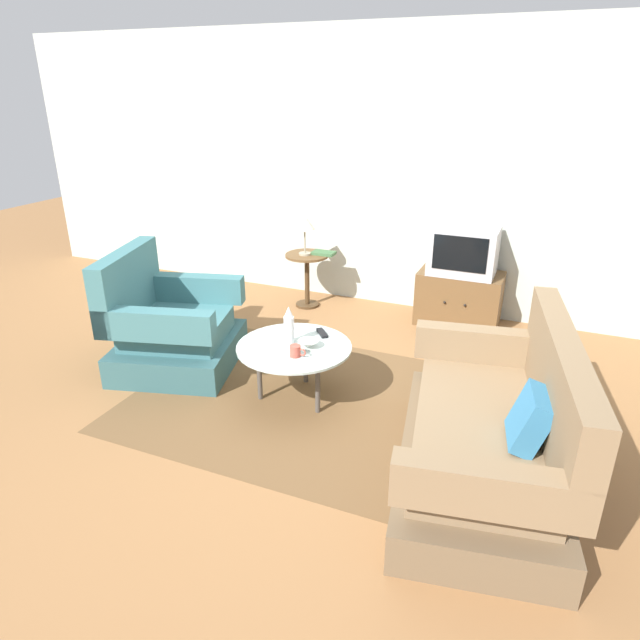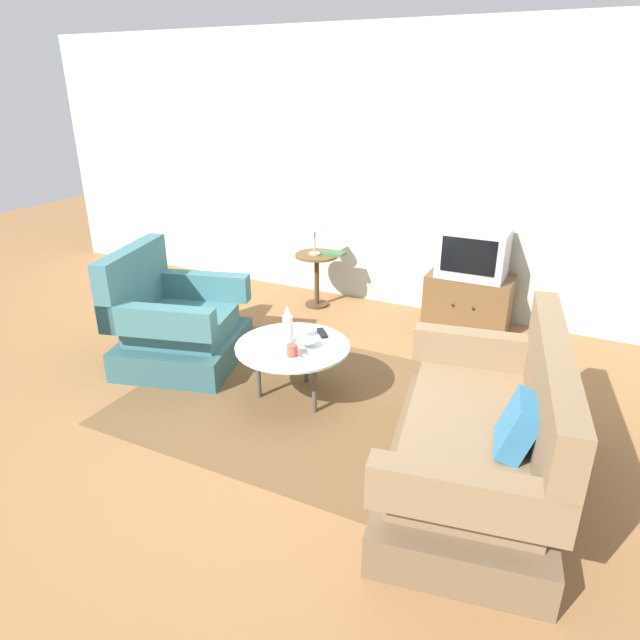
% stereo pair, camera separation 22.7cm
% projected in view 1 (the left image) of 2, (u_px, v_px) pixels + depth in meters
% --- Properties ---
extents(ground_plane, '(16.00, 16.00, 0.00)m').
position_uv_depth(ground_plane, '(307.00, 405.00, 4.09)').
color(ground_plane, olive).
extents(back_wall, '(9.00, 0.12, 2.70)m').
position_uv_depth(back_wall, '(401.00, 173.00, 5.49)').
color(back_wall, '#B2BCB2').
rests_on(back_wall, ground).
extents(area_rug, '(2.31, 1.97, 0.00)m').
position_uv_depth(area_rug, '(295.00, 398.00, 4.18)').
color(area_rug, brown).
rests_on(area_rug, ground).
extents(armchair, '(1.12, 1.16, 0.96)m').
position_uv_depth(armchair, '(170.00, 329.00, 4.56)').
color(armchair, '#325C60').
rests_on(armchair, ground).
extents(couch, '(1.14, 1.78, 0.95)m').
position_uv_depth(couch, '(492.00, 437.00, 3.18)').
color(couch, brown).
rests_on(couch, ground).
extents(coffee_table, '(0.83, 0.83, 0.43)m').
position_uv_depth(coffee_table, '(294.00, 350.00, 4.03)').
color(coffee_table, '#B2C6C1').
rests_on(coffee_table, ground).
extents(side_table, '(0.44, 0.44, 0.56)m').
position_uv_depth(side_table, '(307.00, 269.00, 5.76)').
color(side_table, brown).
rests_on(side_table, ground).
extents(tv_stand, '(0.78, 0.47, 0.51)m').
position_uv_depth(tv_stand, '(459.00, 298.00, 5.39)').
color(tv_stand, brown).
rests_on(tv_stand, ground).
extents(television, '(0.60, 0.43, 0.44)m').
position_uv_depth(television, '(464.00, 251.00, 5.19)').
color(television, '#B7B7BC').
rests_on(television, tv_stand).
extents(table_lamp, '(0.20, 0.20, 0.40)m').
position_uv_depth(table_lamp, '(305.00, 224.00, 5.55)').
color(table_lamp, '#9E937A').
rests_on(table_lamp, side_table).
extents(vase, '(0.07, 0.07, 0.29)m').
position_uv_depth(vase, '(289.00, 326.00, 4.00)').
color(vase, white).
rests_on(vase, coffee_table).
extents(mug, '(0.12, 0.08, 0.08)m').
position_uv_depth(mug, '(296.00, 351.00, 3.84)').
color(mug, '#B74C3D').
rests_on(mug, coffee_table).
extents(bowl, '(0.15, 0.15, 0.05)m').
position_uv_depth(bowl, '(308.00, 344.00, 3.98)').
color(bowl, silver).
rests_on(bowl, coffee_table).
extents(tv_remote_dark, '(0.14, 0.15, 0.02)m').
position_uv_depth(tv_remote_dark, '(322.00, 333.00, 4.19)').
color(tv_remote_dark, black).
rests_on(tv_remote_dark, coffee_table).
extents(book, '(0.23, 0.15, 0.03)m').
position_uv_depth(book, '(324.00, 253.00, 5.68)').
color(book, '#3D663D').
rests_on(book, side_table).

